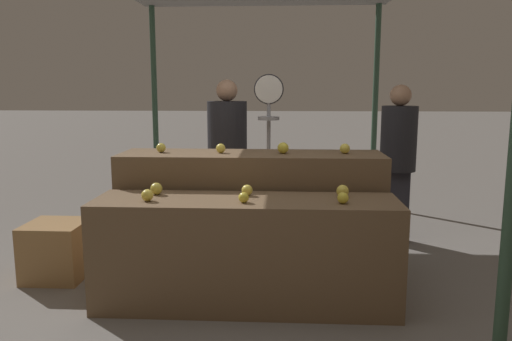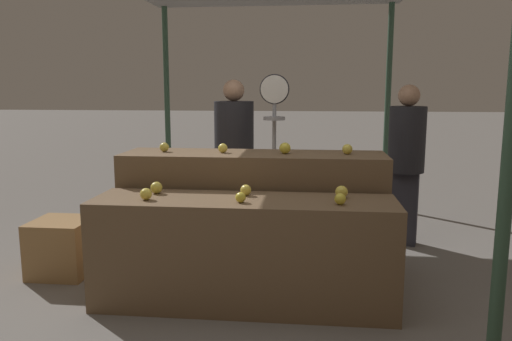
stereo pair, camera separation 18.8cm
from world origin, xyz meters
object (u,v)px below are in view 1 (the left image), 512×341
at_px(produce_scale, 269,123).
at_px(wooden_crate_side, 57,250).
at_px(person_vendor_at_scale, 227,150).
at_px(person_customer_left, 398,153).

height_order(produce_scale, wooden_crate_side, produce_scale).
distance_m(person_vendor_at_scale, person_customer_left, 1.67).
xyz_separation_m(produce_scale, wooden_crate_side, (-1.67, -0.89, -0.96)).
bearing_deg(person_customer_left, person_vendor_at_scale, 15.27).
relative_size(produce_scale, person_vendor_at_scale, 1.03).
bearing_deg(wooden_crate_side, produce_scale, 27.96).
distance_m(produce_scale, person_vendor_at_scale, 0.56).
relative_size(person_vendor_at_scale, person_customer_left, 1.03).
bearing_deg(wooden_crate_side, person_vendor_at_scale, 42.08).
bearing_deg(person_vendor_at_scale, person_customer_left, 171.51).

